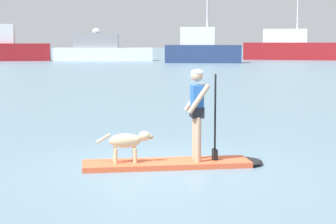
% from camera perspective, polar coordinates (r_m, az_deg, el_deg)
% --- Properties ---
extents(ground_plane, '(400.00, 400.00, 0.00)m').
position_cam_1_polar(ground_plane, '(10.78, -0.01, -5.41)').
color(ground_plane, slate).
extents(paddleboard, '(3.46, 1.21, 0.10)m').
position_cam_1_polar(paddleboard, '(10.80, 1.19, -5.11)').
color(paddleboard, '#E55933').
rests_on(paddleboard, ground_plane).
extents(person_paddler, '(0.64, 0.52, 1.70)m').
position_cam_1_polar(person_paddler, '(10.70, 3.09, 0.38)').
color(person_paddler, tan).
rests_on(person_paddler, paddleboard).
extents(dog, '(1.06, 0.30, 0.57)m').
position_cam_1_polar(dog, '(10.61, -3.88, -2.94)').
color(dog, '#CCB78C').
rests_on(dog, paddleboard).
extents(moored_boat_outer, '(11.74, 3.63, 3.85)m').
position_cam_1_polar(moored_boat_outer, '(69.54, -6.44, 6.07)').
color(moored_boat_outer, white).
rests_on(moored_boat_outer, ground_plane).
extents(moored_boat_far_starboard, '(8.30, 3.16, 11.49)m').
position_cam_1_polar(moored_boat_far_starboard, '(62.26, 3.52, 6.24)').
color(moored_boat_far_starboard, navy).
rests_on(moored_boat_far_starboard, ground_plane).
extents(moored_boat_far_port, '(12.25, 5.72, 10.39)m').
position_cam_1_polar(moored_boat_far_port, '(73.95, 12.18, 6.23)').
color(moored_boat_far_port, maroon).
rests_on(moored_boat_far_port, ground_plane).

